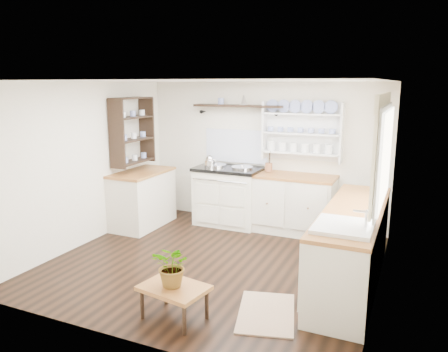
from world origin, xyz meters
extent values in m
cube|color=black|center=(0.00, 0.00, 0.00)|extent=(4.00, 3.80, 0.01)
cube|color=silver|center=(0.00, 1.90, 1.15)|extent=(4.00, 0.02, 2.30)
cube|color=silver|center=(2.00, 0.00, 1.15)|extent=(0.02, 3.80, 2.30)
cube|color=silver|center=(-2.00, 0.00, 1.15)|extent=(0.02, 3.80, 2.30)
cube|color=white|center=(0.00, 0.00, 2.30)|extent=(4.00, 3.80, 0.01)
cube|color=white|center=(1.96, 0.15, 1.50)|extent=(0.04, 1.40, 1.00)
cube|color=white|center=(1.94, 0.15, 1.50)|extent=(0.02, 1.50, 1.10)
cube|color=#FFE9CB|center=(1.92, 0.15, 2.08)|extent=(0.04, 1.55, 0.18)
cube|color=white|center=(-0.47, 1.57, 0.45)|extent=(1.02, 0.66, 0.90)
cube|color=black|center=(-0.47, 1.57, 0.92)|extent=(1.06, 0.70, 0.05)
cylinder|color=silver|center=(-0.71, 1.57, 0.96)|extent=(0.35, 0.35, 0.03)
cylinder|color=silver|center=(-0.24, 1.57, 0.96)|extent=(0.35, 0.35, 0.03)
cylinder|color=silver|center=(-0.47, 1.20, 0.79)|extent=(0.92, 0.02, 0.02)
cube|color=beige|center=(0.60, 1.60, 0.44)|extent=(1.25, 0.60, 0.88)
cube|color=brown|center=(0.60, 1.60, 0.88)|extent=(1.27, 0.63, 0.04)
cube|color=beige|center=(1.70, 0.10, 0.44)|extent=(0.60, 2.40, 0.88)
cube|color=brown|center=(1.70, 0.10, 0.88)|extent=(0.62, 2.43, 0.04)
cube|color=white|center=(1.70, -0.65, 0.80)|extent=(0.55, 0.60, 0.28)
cylinder|color=silver|center=(1.90, -0.65, 1.00)|extent=(0.02, 0.02, 0.22)
cube|color=beige|center=(-1.70, 0.90, 0.44)|extent=(0.60, 1.10, 0.88)
cube|color=brown|center=(-1.70, 0.90, 0.88)|extent=(0.62, 1.13, 0.04)
cube|color=white|center=(0.65, 1.88, 1.55)|extent=(1.20, 0.03, 0.90)
cube|color=white|center=(0.65, 1.79, 1.55)|extent=(1.20, 0.22, 0.02)
cylinder|color=navy|center=(0.65, 1.80, 1.82)|extent=(0.20, 0.02, 0.20)
cube|color=black|center=(-0.40, 1.77, 1.92)|extent=(1.50, 0.24, 0.04)
cone|color=black|center=(-1.05, 1.84, 1.81)|extent=(0.06, 0.20, 0.06)
cone|color=black|center=(0.25, 1.84, 1.81)|extent=(0.06, 0.20, 0.06)
cube|color=black|center=(-1.84, 0.90, 1.55)|extent=(0.28, 0.80, 1.05)
cylinder|color=brown|center=(0.17, 1.68, 0.98)|extent=(0.11, 0.11, 0.13)
cube|color=brown|center=(0.24, -1.40, 0.32)|extent=(0.70, 0.55, 0.04)
cylinder|color=black|center=(-0.05, -1.53, 0.15)|extent=(0.04, 0.04, 0.30)
cylinder|color=black|center=(0.01, -1.18, 0.15)|extent=(0.04, 0.04, 0.30)
cylinder|color=black|center=(0.47, -1.62, 0.15)|extent=(0.04, 0.04, 0.30)
cylinder|color=black|center=(0.53, -1.27, 0.15)|extent=(0.04, 0.04, 0.30)
imported|color=#3F7233|center=(0.24, -1.40, 0.55)|extent=(0.39, 0.34, 0.43)
cube|color=#7F5C4A|center=(1.04, -0.95, 0.01)|extent=(0.75, 0.96, 0.02)
camera|label=1|loc=(2.29, -4.78, 2.27)|focal=35.00mm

